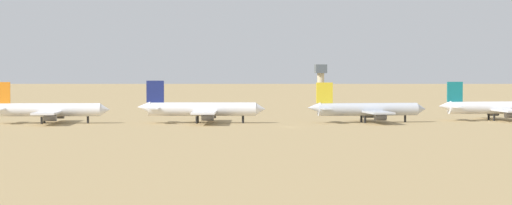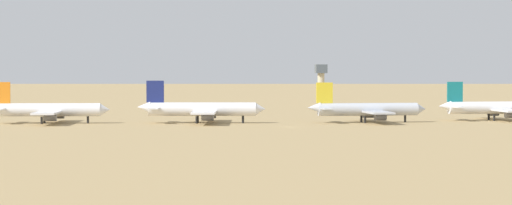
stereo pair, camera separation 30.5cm
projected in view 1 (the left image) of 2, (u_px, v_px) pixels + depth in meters
name	position (u px, v px, depth m)	size (l,w,h in m)	color
ground	(291.00, 127.00, 283.51)	(4000.00, 4000.00, 0.00)	tan
ridge_center	(142.00, 32.00, 1221.02)	(390.13, 248.32, 120.38)	#78725E
ridge_east	(337.00, 37.00, 1379.78)	(365.02, 337.04, 119.33)	gray
parked_jet_orange_2	(47.00, 110.00, 300.80)	(38.48, 32.40, 12.71)	white
parked_jet_navy_3	(201.00, 109.00, 302.34)	(39.72, 33.62, 13.12)	white
parked_jet_yellow_4	(367.00, 109.00, 305.51)	(37.85, 31.75, 12.52)	silver
parked_jet_teal_5	(495.00, 108.00, 317.88)	(37.94, 31.81, 12.55)	white
control_tower	(321.00, 80.00, 454.77)	(5.20, 5.20, 18.46)	#C6B793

